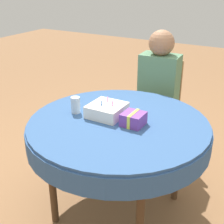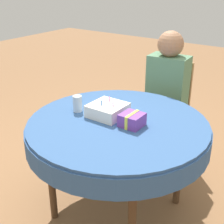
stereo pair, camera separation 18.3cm
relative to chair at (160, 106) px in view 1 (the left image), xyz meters
The scene contains 7 objects.
ground_plane 1.05m from the chair, 86.15° to the right, with size 12.00×12.00×0.00m, color #8C603D.
dining_table 0.94m from the chair, 86.15° to the right, with size 1.22×1.22×0.74m.
chair is the anchor object (origin of this frame).
person 0.25m from the chair, 86.74° to the right, with size 0.35×0.31×1.20m.
birthday_cake 0.93m from the chair, 93.02° to the right, with size 0.23×0.23×0.12m.
drinking_glass 1.03m from the chair, 105.50° to the right, with size 0.07×0.07×0.12m.
gift_box 0.98m from the chair, 79.46° to the right, with size 0.14×0.14×0.09m.
Camera 1 is at (0.89, -1.63, 1.64)m, focal length 50.00 mm.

